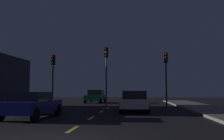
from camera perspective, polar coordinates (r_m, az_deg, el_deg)
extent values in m
plane|color=black|center=(13.59, -4.43, -10.84)|extent=(80.00, 80.00, 0.00)
cube|color=#EACC4C|center=(9.32, -9.22, -13.53)|extent=(0.16, 1.60, 0.01)
cube|color=#EACC4C|center=(13.01, -4.89, -11.09)|extent=(0.16, 1.60, 0.01)
cube|color=#EACC4C|center=(16.74, -2.52, -9.71)|extent=(0.16, 1.60, 0.01)
cube|color=#EACC4C|center=(20.50, -1.03, -8.82)|extent=(0.16, 1.60, 0.01)
cylinder|color=#4C4C51|center=(22.78, -13.69, -2.41)|extent=(0.14, 0.14, 4.68)
cube|color=black|center=(22.94, -13.60, 2.32)|extent=(0.32, 0.24, 0.90)
sphere|color=red|center=(22.83, -13.71, 3.12)|extent=(0.20, 0.20, 0.20)
sphere|color=#3F2D0C|center=(22.79, -13.73, 2.37)|extent=(0.20, 0.20, 0.20)
sphere|color=#0C3319|center=(22.75, -13.74, 1.62)|extent=(0.20, 0.20, 0.20)
cylinder|color=#4C4C51|center=(21.69, -1.34, -1.61)|extent=(0.14, 0.14, 5.30)
cube|color=black|center=(21.93, -1.33, 4.13)|extent=(0.32, 0.24, 0.90)
sphere|color=#3F0C0C|center=(21.82, -1.38, 4.97)|extent=(0.20, 0.20, 0.20)
sphere|color=orange|center=(21.77, -1.38, 4.19)|extent=(0.20, 0.20, 0.20)
sphere|color=#0C3319|center=(21.72, -1.38, 3.41)|extent=(0.20, 0.20, 0.20)
cylinder|color=#2D2D30|center=(21.69, 12.57, -2.23)|extent=(0.14, 0.14, 4.75)
cube|color=black|center=(21.86, 12.48, 2.82)|extent=(0.32, 0.24, 0.90)
sphere|color=red|center=(21.74, 12.51, 3.66)|extent=(0.20, 0.20, 0.20)
sphere|color=#3F2D0C|center=(21.70, 12.53, 2.87)|extent=(0.20, 0.20, 0.20)
sphere|color=#0C3319|center=(21.66, 12.54, 2.09)|extent=(0.20, 0.20, 0.20)
cube|color=silver|center=(16.75, 5.41, -7.65)|extent=(1.86, 4.32, 0.56)
cube|color=black|center=(16.52, 5.38, -5.79)|extent=(1.59, 1.96, 0.53)
cylinder|color=black|center=(18.39, 3.00, -8.28)|extent=(0.24, 0.65, 0.64)
cylinder|color=black|center=(18.35, 8.12, -8.25)|extent=(0.24, 0.65, 0.64)
cylinder|color=black|center=(15.23, 2.15, -9.00)|extent=(0.24, 0.65, 0.64)
cylinder|color=black|center=(15.18, 8.35, -8.96)|extent=(0.24, 0.65, 0.64)
cube|color=navy|center=(13.48, -18.13, -8.07)|extent=(1.89, 4.27, 0.58)
cube|color=black|center=(13.27, -18.46, -5.87)|extent=(1.63, 1.94, 0.46)
cylinder|color=black|center=(15.28, -18.61, -8.74)|extent=(0.23, 0.64, 0.64)
cylinder|color=black|center=(14.65, -12.52, -9.05)|extent=(0.23, 0.64, 0.64)
cylinder|color=black|center=(12.51, -24.79, -9.46)|extent=(0.23, 0.64, 0.64)
cylinder|color=black|center=(11.73, -17.58, -10.01)|extent=(0.23, 0.64, 0.64)
cube|color=#0F4C2D|center=(28.58, -3.86, -6.45)|extent=(2.06, 3.95, 0.61)
cube|color=black|center=(28.76, -3.77, -5.25)|extent=(1.72, 1.82, 0.59)
cylinder|color=black|center=(27.07, -2.72, -7.19)|extent=(0.26, 0.65, 0.64)
cylinder|color=black|center=(27.47, -6.26, -7.13)|extent=(0.26, 0.65, 0.64)
cylinder|color=black|center=(29.77, -1.66, -6.98)|extent=(0.26, 0.65, 0.64)
cylinder|color=black|center=(30.13, -4.90, -6.94)|extent=(0.26, 0.65, 0.64)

